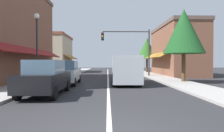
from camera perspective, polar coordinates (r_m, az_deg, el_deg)
ground_plane at (r=22.26m, az=-1.23°, el=-3.20°), size 80.00×80.00×0.00m
sidewalk_left at (r=22.91m, az=-15.14°, el=-2.96°), size 2.60×56.00×0.12m
sidewalk_right at (r=22.93m, az=12.66°, el=-2.95°), size 2.60×56.00×0.12m
lane_center_stripe at (r=22.26m, az=-1.23°, el=-3.19°), size 0.14×52.00×0.01m
storefront_left_block at (r=18.81m, az=-30.86°, el=9.39°), size 6.08×14.20×8.84m
storefront_right_block at (r=25.83m, az=18.83°, el=4.54°), size 5.40×10.20×6.48m
storefront_far_left at (r=33.59m, az=-17.71°, el=3.56°), size 6.70×8.20×6.30m
parked_car_nearest_left at (r=10.06m, az=-19.49°, el=-3.37°), size 1.81×4.11×1.77m
parked_car_second_left at (r=14.55m, az=-13.70°, el=-2.00°), size 1.88×4.15×1.77m
van_in_lane at (r=14.37m, az=4.03°, el=-0.94°), size 2.07×5.21×2.12m
traffic_signal_mast_arm at (r=22.12m, az=6.06°, el=6.65°), size 5.67×0.50×5.51m
street_lamp_left_near at (r=13.89m, az=-21.84°, el=8.01°), size 0.36×0.36×5.00m
tree_right_near at (r=16.53m, az=20.95°, el=9.75°), size 3.28×3.28×5.99m
tree_right_far at (r=31.36m, az=10.56°, el=5.35°), size 3.07×3.07×5.72m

